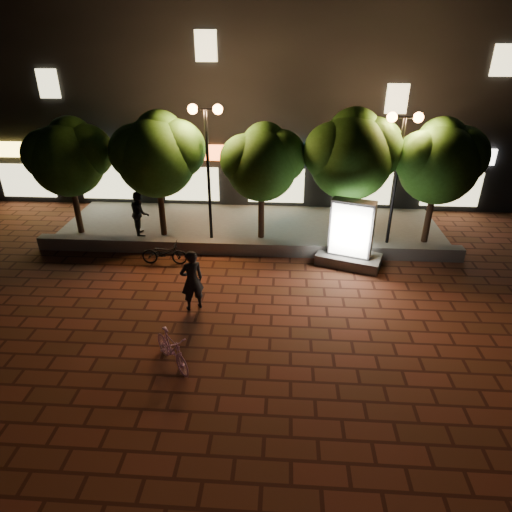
# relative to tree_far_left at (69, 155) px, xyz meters

# --- Properties ---
(ground) EXTENTS (80.00, 80.00, 0.00)m
(ground) POSITION_rel_tree_far_left_xyz_m (6.95, -5.46, -3.29)
(ground) COLOR #5F2B1D
(ground) RESTS_ON ground
(retaining_wall) EXTENTS (16.00, 0.45, 0.50)m
(retaining_wall) POSITION_rel_tree_far_left_xyz_m (6.95, -1.46, -3.04)
(retaining_wall) COLOR slate
(retaining_wall) RESTS_ON ground
(sidewalk) EXTENTS (16.00, 5.00, 0.08)m
(sidewalk) POSITION_rel_tree_far_left_xyz_m (6.95, 1.04, -3.25)
(sidewalk) COLOR slate
(sidewalk) RESTS_ON ground
(building_block) EXTENTS (28.00, 8.12, 11.30)m
(building_block) POSITION_rel_tree_far_left_xyz_m (6.94, 7.53, 1.70)
(building_block) COLOR black
(building_block) RESTS_ON ground
(tree_far_left) EXTENTS (3.36, 2.80, 4.63)m
(tree_far_left) POSITION_rel_tree_far_left_xyz_m (0.00, 0.00, 0.00)
(tree_far_left) COLOR black
(tree_far_left) RESTS_ON sidewalk
(tree_left) EXTENTS (3.60, 3.00, 4.89)m
(tree_left) POSITION_rel_tree_far_left_xyz_m (3.50, 0.00, 0.15)
(tree_left) COLOR black
(tree_left) RESTS_ON sidewalk
(tree_mid) EXTENTS (3.24, 2.70, 4.50)m
(tree_mid) POSITION_rel_tree_far_left_xyz_m (7.50, -0.00, -0.08)
(tree_mid) COLOR black
(tree_mid) RESTS_ON sidewalk
(tree_right) EXTENTS (3.72, 3.10, 5.07)m
(tree_right) POSITION_rel_tree_far_left_xyz_m (10.80, 0.00, 0.27)
(tree_right) COLOR black
(tree_right) RESTS_ON sidewalk
(tree_far_right) EXTENTS (3.48, 2.90, 4.76)m
(tree_far_right) POSITION_rel_tree_far_left_xyz_m (14.00, 0.00, 0.08)
(tree_far_right) COLOR black
(tree_far_right) RESTS_ON sidewalk
(street_lamp_left) EXTENTS (1.26, 0.36, 5.18)m
(street_lamp_left) POSITION_rel_tree_far_left_xyz_m (5.45, -0.26, 0.74)
(street_lamp_left) COLOR black
(street_lamp_left) RESTS_ON sidewalk
(street_lamp_right) EXTENTS (1.26, 0.36, 4.98)m
(street_lamp_right) POSITION_rel_tree_far_left_xyz_m (12.45, -0.26, 0.60)
(street_lamp_right) COLOR black
(street_lamp_right) RESTS_ON sidewalk
(ad_kiosk) EXTENTS (2.48, 1.78, 2.43)m
(ad_kiosk) POSITION_rel_tree_far_left_xyz_m (10.72, -2.04, -2.31)
(ad_kiosk) COLOR slate
(ad_kiosk) RESTS_ON ground
(scooter_pink) EXTENTS (1.42, 1.53, 0.98)m
(scooter_pink) POSITION_rel_tree_far_left_xyz_m (5.65, -7.83, -2.80)
(scooter_pink) COLOR #BA7BAB
(scooter_pink) RESTS_ON ground
(rider) EXTENTS (0.85, 0.77, 1.95)m
(rider) POSITION_rel_tree_far_left_xyz_m (5.68, -5.24, -2.32)
(rider) COLOR black
(rider) RESTS_ON ground
(scooter_parked) EXTENTS (1.65, 0.60, 0.86)m
(scooter_parked) POSITION_rel_tree_far_left_xyz_m (4.09, -2.46, -2.86)
(scooter_parked) COLOR black
(scooter_parked) RESTS_ON ground
(pedestrian) EXTENTS (0.94, 1.06, 1.82)m
(pedestrian) POSITION_rel_tree_far_left_xyz_m (2.54, -0.06, -2.30)
(pedestrian) COLOR black
(pedestrian) RESTS_ON sidewalk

